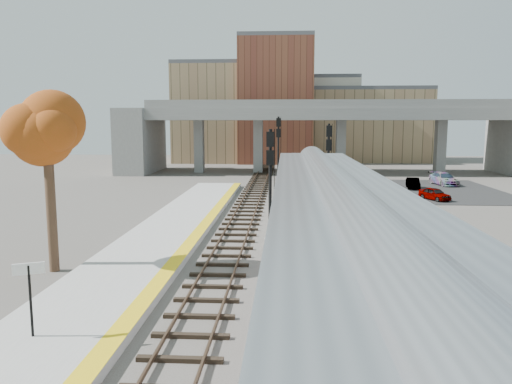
% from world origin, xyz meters
% --- Properties ---
extents(ground, '(160.00, 160.00, 0.00)m').
position_xyz_m(ground, '(0.00, 0.00, 0.00)').
color(ground, '#47423D').
rests_on(ground, ground).
extents(platform, '(4.50, 60.00, 0.35)m').
position_xyz_m(platform, '(-7.25, 0.00, 0.17)').
color(platform, '#9E9E99').
rests_on(platform, ground).
extents(yellow_strip, '(0.70, 60.00, 0.01)m').
position_xyz_m(yellow_strip, '(-5.35, 0.00, 0.35)').
color(yellow_strip, yellow).
rests_on(yellow_strip, platform).
extents(tracks, '(10.70, 95.00, 0.25)m').
position_xyz_m(tracks, '(0.93, 12.50, 0.08)').
color(tracks, black).
rests_on(tracks, ground).
extents(overpass, '(54.00, 12.00, 9.50)m').
position_xyz_m(overpass, '(4.92, 45.00, 5.81)').
color(overpass, slate).
rests_on(overpass, ground).
extents(buildings_far, '(43.00, 21.00, 20.60)m').
position_xyz_m(buildings_far, '(1.26, 66.57, 7.88)').
color(buildings_far, '#977E57').
rests_on(buildings_far, ground).
extents(parking_lot, '(14.00, 18.00, 0.04)m').
position_xyz_m(parking_lot, '(14.00, 28.00, 0.02)').
color(parking_lot, black).
rests_on(parking_lot, ground).
extents(locomotive, '(3.02, 19.05, 4.10)m').
position_xyz_m(locomotive, '(1.00, 12.54, 2.28)').
color(locomotive, '#A8AAB2').
rests_on(locomotive, ground).
extents(coach, '(3.03, 25.00, 5.00)m').
position_xyz_m(coach, '(1.00, -10.06, 2.80)').
color(coach, '#A8AAB2').
rests_on(coach, ground).
extents(signal_mast_near, '(0.60, 0.64, 6.38)m').
position_xyz_m(signal_mast_near, '(-1.10, 5.17, 3.03)').
color(signal_mast_near, '#9E9E99').
rests_on(signal_mast_near, ground).
extents(signal_mast_mid, '(0.60, 0.64, 6.64)m').
position_xyz_m(signal_mast_mid, '(3.00, 16.27, 3.22)').
color(signal_mast_mid, '#9E9E99').
rests_on(signal_mast_mid, ground).
extents(signal_mast_far, '(0.60, 0.64, 7.35)m').
position_xyz_m(signal_mast_far, '(-1.10, 32.99, 3.70)').
color(signal_mast_far, '#9E9E99').
rests_on(signal_mast_far, ground).
extents(station_sign, '(0.85, 0.39, 2.27)m').
position_xyz_m(station_sign, '(-7.83, -8.21, 1.98)').
color(station_sign, black).
rests_on(station_sign, platform).
extents(tree, '(3.60, 3.60, 9.14)m').
position_xyz_m(tree, '(-10.77, -0.58, 6.78)').
color(tree, '#382619').
rests_on(tree, ground).
extents(car_a, '(2.47, 3.38, 1.07)m').
position_xyz_m(car_a, '(12.70, 21.62, 0.57)').
color(car_a, '#99999E').
rests_on(car_a, parking_lot).
extents(car_b, '(1.60, 3.45, 1.10)m').
position_xyz_m(car_b, '(12.67, 29.06, 0.59)').
color(car_b, '#99999E').
rests_on(car_b, parking_lot).
extents(car_c, '(2.51, 4.75, 1.31)m').
position_xyz_m(car_c, '(16.76, 32.38, 0.70)').
color(car_c, '#99999E').
rests_on(car_c, parking_lot).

